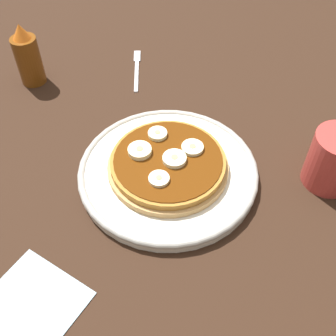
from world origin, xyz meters
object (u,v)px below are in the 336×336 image
at_px(banana_slice_2, 139,152).
at_px(banana_slice_3, 192,148).
at_px(plate, 168,172).
at_px(syrup_bottle, 28,57).
at_px(banana_slice_0, 174,160).
at_px(banana_slice_4, 158,134).
at_px(coffee_mug, 334,157).
at_px(pancake_stack, 166,164).
at_px(banana_slice_1, 158,179).
at_px(napkin, 29,307).
at_px(fork, 137,67).

relative_size(banana_slice_2, banana_slice_3, 1.06).
xyz_separation_m(plate, banana_slice_3, (0.03, -0.03, 0.03)).
xyz_separation_m(banana_slice_2, syrup_bottle, (0.15, 0.26, 0.01)).
bearing_deg(banana_slice_2, banana_slice_0, -90.22).
relative_size(banana_slice_2, banana_slice_4, 1.19).
distance_m(banana_slice_4, coffee_mug, 0.25).
bearing_deg(pancake_stack, banana_slice_1, -176.76).
relative_size(banana_slice_3, napkin, 0.29).
relative_size(banana_slice_4, napkin, 0.26).
distance_m(plate, coffee_mug, 0.23).
distance_m(plate, banana_slice_1, 0.05).
xyz_separation_m(banana_slice_2, banana_slice_3, (0.03, -0.07, -0.00)).
height_order(plate, coffee_mug, coffee_mug).
relative_size(plate, banana_slice_4, 9.12).
bearing_deg(plate, coffee_mug, -73.33).
relative_size(pancake_stack, coffee_mug, 1.67).
distance_m(banana_slice_1, napkin, 0.22).
bearing_deg(fork, plate, -150.10).
bearing_deg(banana_slice_4, coffee_mug, -84.22).
height_order(banana_slice_1, napkin, banana_slice_1).
bearing_deg(coffee_mug, banana_slice_1, 115.66).
relative_size(banana_slice_0, banana_slice_4, 1.18).
xyz_separation_m(pancake_stack, fork, (0.24, 0.14, -0.02)).
relative_size(plate, syrup_bottle, 2.30).
bearing_deg(banana_slice_0, pancake_stack, 84.43).
relative_size(banana_slice_1, banana_slice_3, 0.89).
bearing_deg(banana_slice_4, napkin, 167.10).
xyz_separation_m(coffee_mug, syrup_bottle, (0.08, 0.53, 0.01)).
height_order(napkin, syrup_bottle, syrup_bottle).
bearing_deg(banana_slice_0, banana_slice_3, -30.27).
xyz_separation_m(plate, pancake_stack, (-0.00, 0.00, 0.02)).
bearing_deg(napkin, syrup_bottle, 28.76).
bearing_deg(banana_slice_3, banana_slice_4, 78.25).
bearing_deg(napkin, banana_slice_2, -12.14).
distance_m(banana_slice_2, coffee_mug, 0.27).
xyz_separation_m(banana_slice_3, fork, (0.21, 0.17, -0.04)).
bearing_deg(fork, napkin, -174.64).
height_order(banana_slice_4, syrup_bottle, syrup_bottle).
bearing_deg(banana_slice_2, banana_slice_1, -133.13).
bearing_deg(pancake_stack, banana_slice_2, 91.48).
bearing_deg(napkin, banana_slice_4, -12.90).
bearing_deg(coffee_mug, banana_slice_4, 95.78).
bearing_deg(banana_slice_4, fork, 28.69).
xyz_separation_m(plate, napkin, (-0.24, 0.09, -0.01)).
distance_m(banana_slice_3, banana_slice_4, 0.06).
bearing_deg(banana_slice_1, pancake_stack, 3.24).
bearing_deg(coffee_mug, pancake_stack, 106.61).
bearing_deg(syrup_bottle, pancake_stack, -116.08).
height_order(banana_slice_3, syrup_bottle, syrup_bottle).
relative_size(fork, syrup_bottle, 1.11).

